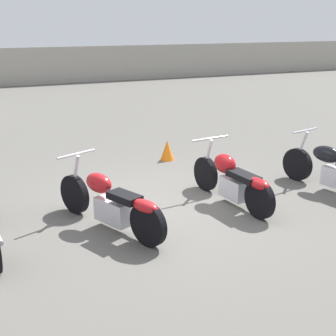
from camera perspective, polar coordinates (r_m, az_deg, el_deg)
The scene contains 5 objects.
ground_plane at distance 7.31m, azimuth 0.11°, elevation -4.94°, with size 60.00×60.00×0.00m, color #5B5954.
fence_back at distance 22.30m, azimuth -16.96°, elevation 11.74°, with size 40.00×0.04×1.65m.
motorcycle_slot_1 at distance 6.52m, azimuth -6.95°, elevation -4.22°, with size 1.05×2.05×0.96m.
motorcycle_slot_2 at distance 7.42m, azimuth 7.91°, elevation -1.46°, with size 0.71×1.98×0.95m.
traffic_cone_near at distance 9.77m, azimuth -0.10°, elevation 2.18°, with size 0.29×0.29×0.42m.
Camera 1 is at (-2.73, -6.18, 2.80)m, focal length 50.00 mm.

